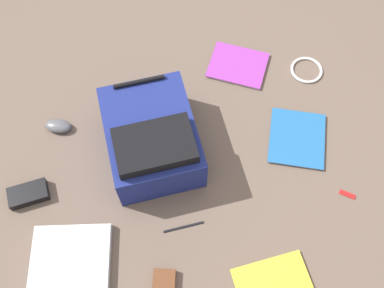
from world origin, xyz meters
The scene contains 12 objects.
ground_plane centered at (0.00, 0.00, 0.00)m, with size 4.07×4.07×0.00m, color brown.
backpack centered at (0.02, 0.11, 0.10)m, with size 0.47×0.40×0.22m.
laptop centered at (-0.45, 0.38, 0.02)m, with size 0.35×0.27×0.03m.
book_comic centered at (0.06, -0.44, 0.01)m, with size 0.27×0.25×0.01m.
book_manual centered at (-0.49, -0.30, 0.01)m, with size 0.24×0.29×0.01m.
book_red centered at (0.41, -0.23, 0.01)m, with size 0.25×0.28×0.01m.
computer_mouse centered at (0.12, 0.49, 0.02)m, with size 0.06×0.10×0.04m, color #4C4C51.
cable_coil centered at (0.39, -0.52, 0.01)m, with size 0.13×0.13×0.01m, color silver.
power_brick centered at (-0.16, 0.56, 0.02)m, with size 0.08×0.14×0.04m, color black.
pen_blue centered at (-0.28, 0.00, 0.00)m, with size 0.01×0.01×0.14m, color black.
earbud_pouch centered at (-0.47, 0.06, 0.01)m, with size 0.07×0.07×0.03m, color #59331E.
usb_stick centered at (-0.17, -0.60, 0.00)m, with size 0.02×0.06×0.01m, color #B21919.
Camera 1 is at (-0.74, -0.02, 1.54)m, focal length 41.99 mm.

